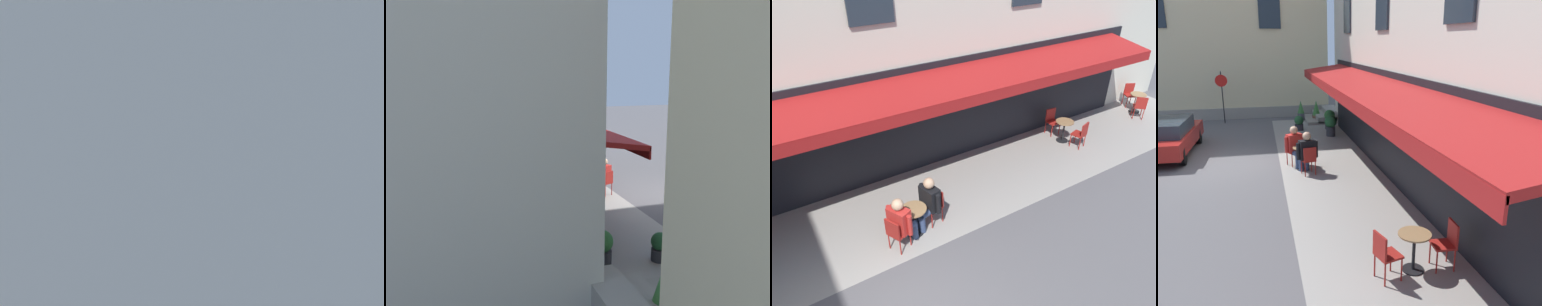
{
  "view_description": "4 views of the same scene",
  "coord_description": "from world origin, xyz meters",
  "views": [
    {
      "loc": [
        -14.65,
        -10.85,
        7.66
      ],
      "look_at": [
        -2.75,
        -3.84,
        1.24
      ],
      "focal_mm": 33.77,
      "sensor_mm": 36.0,
      "label": 1
    },
    {
      "loc": [
        12.41,
        -7.6,
        4.44
      ],
      "look_at": [
        -1.91,
        -2.92,
        1.37
      ],
      "focal_mm": 38.16,
      "sensor_mm": 36.0,
      "label": 2
    },
    {
      "loc": [
        1.1,
        3.47,
        6.25
      ],
      "look_at": [
        -3.36,
        -3.66,
        0.95
      ],
      "focal_mm": 33.51,
      "sensor_mm": 36.0,
      "label": 3
    },
    {
      "loc": [
        -13.15,
        -1.31,
        4.04
      ],
      "look_at": [
        -2.82,
        -3.72,
        0.92
      ],
      "focal_mm": 35.72,
      "sensor_mm": 36.0,
      "label": 4
    }
  ],
  "objects": [
    {
      "name": "parked_car_red",
      "position": [
        1.54,
        2.14,
        0.71
      ],
      "size": [
        4.37,
        1.97,
        1.33
      ],
      "color": "#A81E19",
      "rests_on": "ground_plane"
    },
    {
      "name": "cafe_table_streetside",
      "position": [
        -1.26,
        -2.5,
        0.49
      ],
      "size": [
        0.6,
        0.6,
        0.75
      ],
      "color": "black",
      "rests_on": "ground_plane"
    },
    {
      "name": "potted_plant_mid_terrace",
      "position": [
        3.03,
        -4.21,
        0.51
      ],
      "size": [
        0.52,
        0.52,
        0.9
      ],
      "color": "#2D2D33",
      "rests_on": "ground_plane"
    },
    {
      "name": "cafe_chair_red_back_row",
      "position": [
        -1.87,
        -2.64,
        0.55
      ],
      "size": [
        0.48,
        0.48,
        0.91
      ],
      "color": "maroon",
      "rests_on": "ground_plane"
    },
    {
      "name": "cafe_chair_red_corner_left",
      "position": [
        -0.69,
        -2.23,
        0.55
      ],
      "size": [
        0.53,
        0.53,
        0.91
      ],
      "color": "maroon",
      "rests_on": "ground_plane"
    },
    {
      "name": "seated_patron_in_black",
      "position": [
        -1.66,
        -2.59,
        0.72
      ],
      "size": [
        0.64,
        0.69,
        1.36
      ],
      "color": "navy",
      "rests_on": "ground_plane"
    },
    {
      "name": "ground_plane",
      "position": [
        0.0,
        0.0,
        0.0
      ],
      "size": [
        70.0,
        70.0,
        0.0
      ],
      "primitive_type": "plane",
      "color": "#565456"
    },
    {
      "name": "potted_plant_entrance_left",
      "position": [
        4.46,
        -2.97,
        0.35
      ],
      "size": [
        0.43,
        0.43,
        0.69
      ],
      "color": "#2D2D33",
      "rests_on": "ground_plane"
    },
    {
      "name": "potted_plant_entrance_right",
      "position": [
        6.85,
        -3.32,
        0.5
      ],
      "size": [
        0.37,
        0.37,
        1.03
      ],
      "color": "#4C4C51",
      "rests_on": "ground_plane"
    },
    {
      "name": "seated_companion_in_red",
      "position": [
        -0.88,
        -2.32,
        0.72
      ],
      "size": [
        0.67,
        0.65,
        1.36
      ],
      "color": "navy",
      "rests_on": "ground_plane"
    },
    {
      "name": "cafe_chair_red_by_window",
      "position": [
        -7.63,
        -3.21,
        0.55
      ],
      "size": [
        0.49,
        0.49,
        0.91
      ],
      "color": "maroon",
      "rests_on": "ground_plane"
    },
    {
      "name": "potted_plant_by_steps",
      "position": [
        6.57,
        -4.1,
        0.52
      ],
      "size": [
        0.44,
        0.44,
        1.05
      ],
      "color": "brown",
      "rests_on": "ground_plane"
    },
    {
      "name": "cafe_chair_red_corner_right",
      "position": [
        -7.51,
        -4.45,
        0.55
      ],
      "size": [
        0.43,
        0.43,
        0.91
      ],
      "color": "maroon",
      "rests_on": "ground_plane"
    },
    {
      "name": "no_parking_sign",
      "position": [
        6.92,
        0.56,
        1.79
      ],
      "size": [
        0.09,
        0.59,
        2.6
      ],
      "color": "black",
      "rests_on": "ground_plane"
    },
    {
      "name": "potted_plant_under_sign",
      "position": [
        4.42,
        -4.42,
        0.49
      ],
      "size": [
        0.51,
        0.51,
        0.92
      ],
      "color": "#2D2D33",
      "rests_on": "ground_plane"
    },
    {
      "name": "cafe_table_near_entrance",
      "position": [
        -7.47,
        -3.82,
        0.49
      ],
      "size": [
        0.6,
        0.6,
        0.75
      ],
      "color": "black",
      "rests_on": "ground_plane"
    },
    {
      "name": "back_alley_steps",
      "position": [
        6.6,
        -4.59,
        0.24
      ],
      "size": [
        2.4,
        1.75,
        0.6
      ],
      "color": "gray",
      "rests_on": "ground_plane"
    },
    {
      "name": "sidewalk_cafe_terrace",
      "position": [
        -3.25,
        -3.4,
        0.0
      ],
      "size": [
        20.5,
        3.2,
        0.01
      ],
      "primitive_type": "cube",
      "color": "gray",
      "rests_on": "ground_plane"
    }
  ]
}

